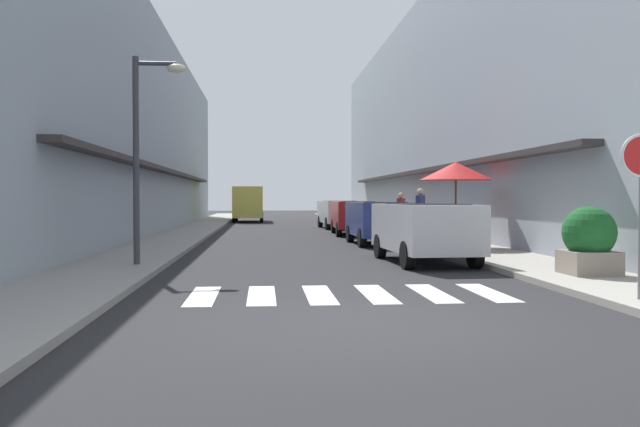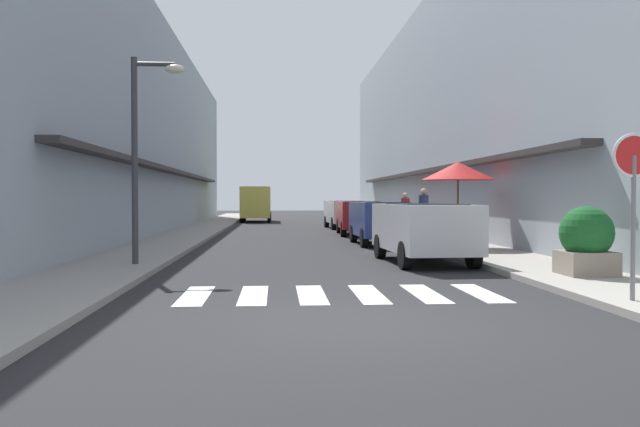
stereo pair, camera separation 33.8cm
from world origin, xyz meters
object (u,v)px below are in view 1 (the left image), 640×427
object	(u,v)px
delivery_van	(248,201)
pedestrian_walking_far	(401,213)
parked_car_distant	(339,211)
cafe_umbrella	(456,172)
parked_car_far	(354,214)
planter_corner	(589,241)
parked_car_mid	(379,218)
parked_car_near	(424,226)
street_lamp	(146,135)
pedestrian_walking_near	(420,213)

from	to	relation	value
delivery_van	pedestrian_walking_far	size ratio (longest dim) A/B	3.17
parked_car_distant	cafe_umbrella	size ratio (longest dim) A/B	1.67
parked_car_far	pedestrian_walking_far	bearing A→B (deg)	-55.57
parked_car_far	planter_corner	bearing A→B (deg)	-81.65
parked_car_mid	cafe_umbrella	xyz separation A→B (m)	(1.92, -2.66, 1.50)
parked_car_distant	pedestrian_walking_far	size ratio (longest dim) A/B	2.54
parked_car_mid	planter_corner	world-z (taller)	parked_car_mid
parked_car_near	planter_corner	world-z (taller)	parked_car_near
parked_car_far	cafe_umbrella	size ratio (longest dim) A/B	1.69
cafe_umbrella	planter_corner	size ratio (longest dim) A/B	1.95
street_lamp	cafe_umbrella	size ratio (longest dim) A/B	1.80
parked_car_far	street_lamp	bearing A→B (deg)	-116.22
parked_car_distant	street_lamp	world-z (taller)	street_lamp
delivery_van	pedestrian_walking_near	xyz separation A→B (m)	(6.51, -22.17, -0.32)
parked_car_near	pedestrian_walking_far	size ratio (longest dim) A/B	2.50
pedestrian_walking_near	cafe_umbrella	bearing A→B (deg)	-153.47
parked_car_mid	pedestrian_walking_near	world-z (taller)	pedestrian_walking_near
parked_car_near	parked_car_far	xyz separation A→B (m)	(-0.00, 12.51, 0.00)
parked_car_distant	pedestrian_walking_far	bearing A→B (deg)	-79.26
parked_car_near	parked_car_mid	bearing A→B (deg)	90.00
parked_car_mid	planter_corner	size ratio (longest dim) A/B	3.00
parked_car_near	cafe_umbrella	xyz separation A→B (m)	(1.92, 3.80, 1.50)
cafe_umbrella	pedestrian_walking_near	distance (m)	3.26
cafe_umbrella	planter_corner	xyz separation A→B (m)	(0.45, -7.42, -1.64)
parked_car_far	parked_car_near	bearing A→B (deg)	-90.00
parked_car_far	parked_car_distant	xyz separation A→B (m)	(0.00, 5.99, -0.00)
delivery_van	cafe_umbrella	xyz separation A→B (m)	(6.90, -25.11, 1.01)
pedestrian_walking_near	parked_car_far	bearing A→B (deg)	33.83
parked_car_distant	pedestrian_walking_near	xyz separation A→B (m)	(1.53, -11.75, 0.17)
parked_car_mid	street_lamp	size ratio (longest dim) A/B	0.86
parked_car_distant	parked_car_far	bearing A→B (deg)	-90.00
parked_car_distant	parked_car_mid	bearing A→B (deg)	-90.00
parked_car_far	pedestrian_walking_far	world-z (taller)	pedestrian_walking_far
parked_car_mid	delivery_van	bearing A→B (deg)	102.51
street_lamp	delivery_van	bearing A→B (deg)	86.91
planter_corner	pedestrian_walking_far	size ratio (longest dim) A/B	0.78
parked_car_far	street_lamp	distance (m)	15.06
cafe_umbrella	pedestrian_walking_far	world-z (taller)	cafe_umbrella
parked_car_mid	planter_corner	bearing A→B (deg)	-76.79
parked_car_near	pedestrian_walking_near	bearing A→B (deg)	77.24
planter_corner	delivery_van	bearing A→B (deg)	102.72
parked_car_mid	parked_car_far	xyz separation A→B (m)	(-0.00, 6.04, 0.00)
parked_car_far	cafe_umbrella	distance (m)	9.04
parked_car_near	pedestrian_walking_near	distance (m)	6.92
delivery_van	parked_car_far	bearing A→B (deg)	-73.11
pedestrian_walking_far	parked_car_far	bearing A→B (deg)	-171.02
pedestrian_walking_far	street_lamp	bearing A→B (deg)	-61.79
parked_car_near	delivery_van	world-z (taller)	delivery_van
delivery_van	pedestrian_walking_near	bearing A→B (deg)	-73.64
street_lamp	pedestrian_walking_far	world-z (taller)	street_lamp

